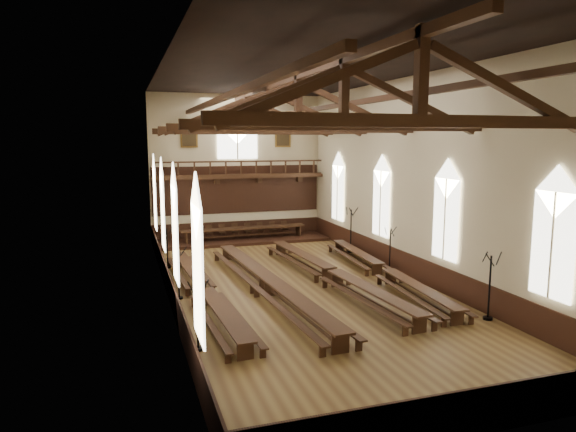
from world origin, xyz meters
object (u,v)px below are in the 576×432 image
(refectory_row_a, at_px, (203,289))
(high_table, at_px, (244,229))
(candelabrum_right_mid, at_px, (390,258))
(candelabrum_left_mid, at_px, (179,283))
(refectory_row_b, at_px, (268,281))
(refectory_row_d, at_px, (384,270))
(refectory_row_c, at_px, (332,273))
(dais, at_px, (244,240))
(candelabrum_right_near, at_px, (489,299))
(candelabrum_left_far, at_px, (167,255))
(candelabrum_left_near, at_px, (198,329))
(candelabrum_right_far, at_px, (351,239))

(refectory_row_a, relative_size, high_table, 1.62)
(candelabrum_right_mid, bearing_deg, candelabrum_left_mid, -172.87)
(refectory_row_b, bearing_deg, refectory_row_d, 5.01)
(refectory_row_c, relative_size, refectory_row_d, 1.05)
(refectory_row_d, distance_m, dais, 12.33)
(refectory_row_a, relative_size, candelabrum_left_mid, 5.95)
(candelabrum_right_near, bearing_deg, high_table, 107.05)
(refectory_row_c, distance_m, candelabrum_left_far, 9.21)
(refectory_row_d, xyz_separation_m, candelabrum_left_far, (-10.07, 5.71, 0.19))
(candelabrum_left_far, relative_size, candelabrum_right_near, 0.85)
(refectory_row_c, xyz_separation_m, candelabrum_right_near, (3.82, -6.46, 0.26))
(candelabrum_left_near, xyz_separation_m, candelabrum_right_far, (11.10, 12.09, 0.13))
(dais, bearing_deg, refectory_row_b, -98.06)
(refectory_row_b, height_order, refectory_row_c, refectory_row_b)
(candelabrum_left_far, bearing_deg, candelabrum_right_near, -47.49)
(candelabrum_right_near, height_order, candelabrum_right_far, candelabrum_right_far)
(high_table, height_order, candelabrum_left_mid, candelabrum_left_mid)
(refectory_row_b, relative_size, refectory_row_c, 1.02)
(dais, distance_m, candelabrum_right_far, 7.66)
(dais, xyz_separation_m, high_table, (-0.00, 0.00, 0.77))
(refectory_row_d, distance_m, candelabrum_right_mid, 1.69)
(refectory_row_b, distance_m, candelabrum_right_mid, 7.43)
(dais, distance_m, candelabrum_left_mid, 12.87)
(refectory_row_c, height_order, candelabrum_left_far, candelabrum_left_far)
(refectory_row_a, distance_m, candelabrum_right_far, 12.15)
(refectory_row_d, distance_m, candelabrum_right_near, 6.49)
(refectory_row_c, distance_m, candelabrum_left_near, 9.40)
(refectory_row_d, bearing_deg, candelabrum_left_far, 150.46)
(candelabrum_left_far, distance_m, candelabrum_right_mid, 11.94)
(candelabrum_left_mid, xyz_separation_m, candelabrum_right_near, (11.10, -6.33, 0.11))
(high_table, bearing_deg, candelabrum_left_far, -134.13)
(candelabrum_right_near, relative_size, candelabrum_right_mid, 1.12)
(refectory_row_c, bearing_deg, candelabrum_right_far, 58.09)
(candelabrum_right_mid, bearing_deg, refectory_row_a, -169.62)
(dais, height_order, candelabrum_right_near, candelabrum_right_near)
(refectory_row_a, distance_m, refectory_row_b, 2.92)
(dais, bearing_deg, refectory_row_c, -81.73)
(refectory_row_c, distance_m, dais, 11.57)
(candelabrum_left_far, bearing_deg, refectory_row_a, -80.99)
(refectory_row_c, bearing_deg, candelabrum_right_mid, 18.32)
(high_table, bearing_deg, refectory_row_c, -81.73)
(refectory_row_c, relative_size, candelabrum_right_mid, 6.10)
(refectory_row_b, relative_size, candelabrum_left_near, 6.20)
(refectory_row_a, bearing_deg, refectory_row_b, -0.16)
(candelabrum_right_near, bearing_deg, candelabrum_left_near, 177.39)
(dais, height_order, high_table, high_table)
(refectory_row_a, bearing_deg, candelabrum_left_mid, 154.94)
(dais, distance_m, candelabrum_right_mid, 11.57)
(refectory_row_c, relative_size, candelabrum_right_far, 5.15)
(high_table, distance_m, candelabrum_left_mid, 12.85)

